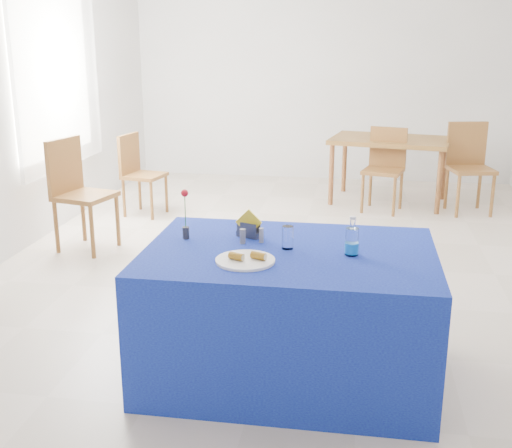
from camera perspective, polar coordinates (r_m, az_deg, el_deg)
The scene contains 18 objects.
floor at distance 5.56m, azimuth 3.37°, elevation -3.52°, with size 7.00×7.00×0.00m, color beige.
room_shell at distance 5.23m, azimuth 3.70°, elevation 14.80°, with size 7.00×7.00×7.00m.
window_pane at distance 6.71m, azimuth -17.66°, elevation 12.75°, with size 0.04×1.50×1.60m, color white.
curtain at distance 6.68m, azimuth -17.11°, elevation 12.78°, with size 0.04×1.75×1.85m, color white.
plate at distance 3.35m, azimuth -0.96°, elevation -3.25°, with size 0.31×0.31×0.01m, color white.
drinking_glass at distance 3.54m, azimuth 2.83°, elevation -1.20°, with size 0.06×0.06×0.13m, color white.
salt_shaker at distance 3.65m, azimuth 0.47°, elevation -1.01°, with size 0.03×0.03×0.09m, color gray.
pepper_shaker at distance 3.63m, azimuth -1.20°, elevation -1.10°, with size 0.03×0.03×0.09m, color slate.
blue_table at distance 3.68m, azimuth 2.92°, elevation -7.93°, with size 1.60×1.10×0.76m.
water_bottle at distance 3.47m, azimuth 8.51°, elevation -1.62°, with size 0.07×0.07×0.21m.
napkin_holder at distance 3.75m, azimuth -0.65°, elevation -0.44°, with size 0.16×0.11×0.17m.
rose_vase at distance 3.71m, azimuth -6.30°, elevation 0.70°, with size 0.04×0.04×0.29m.
oak_table at distance 7.61m, azimuth 11.83°, elevation 6.90°, with size 1.45×1.08×0.76m.
chair_bg_left at distance 7.29m, azimuth 11.41°, elevation 5.33°, with size 0.50×0.50×0.92m.
chair_bg_right at distance 7.46m, azimuth 18.38°, elevation 5.35°, with size 0.52×0.52×0.98m.
chair_win_a at distance 6.02m, azimuth -15.69°, elevation 3.25°, with size 0.55×0.55×1.01m.
chair_win_b at distance 7.08m, azimuth -10.48°, elevation 4.86°, with size 0.46×0.46×0.88m.
banana_pieces at distance 3.33m, azimuth -0.74°, elevation -2.87°, with size 0.20×0.09×0.04m.
Camera 1 is at (0.51, -5.20, 1.90)m, focal length 45.00 mm.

